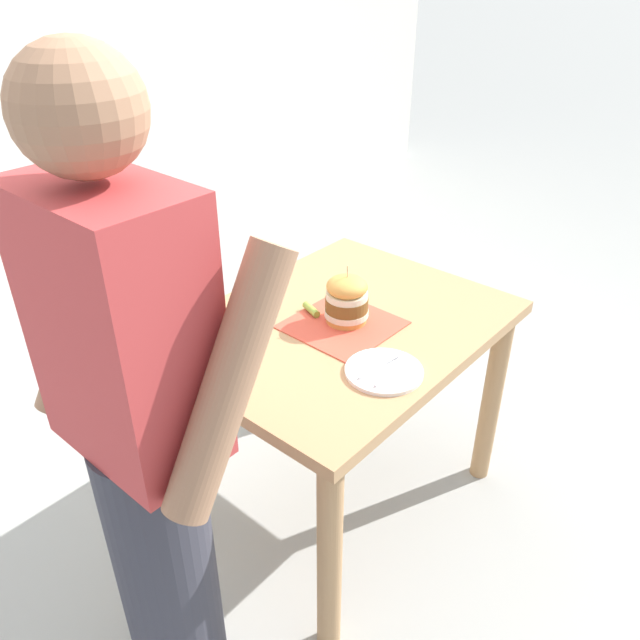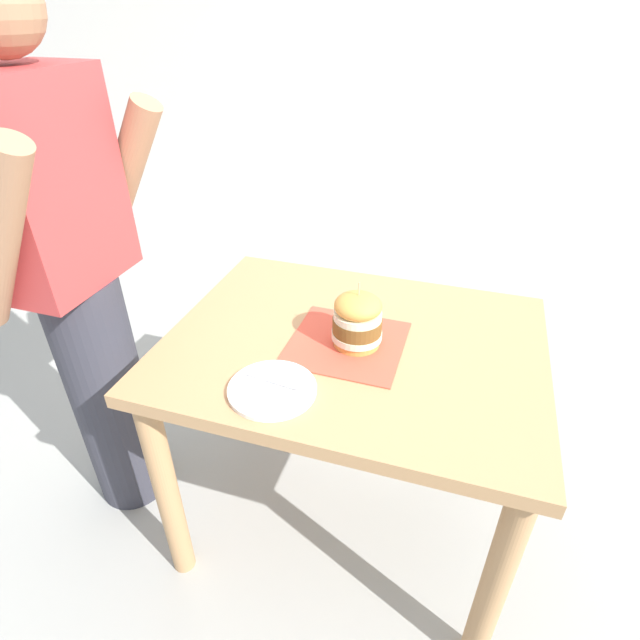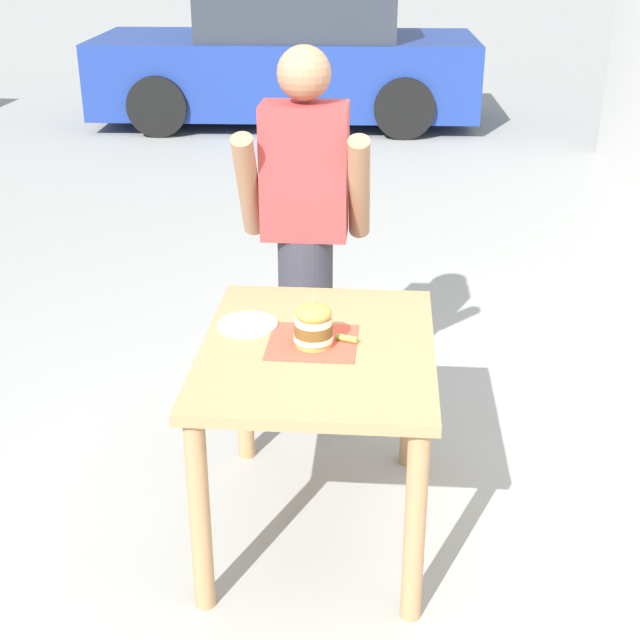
{
  "view_description": "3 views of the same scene",
  "coord_description": "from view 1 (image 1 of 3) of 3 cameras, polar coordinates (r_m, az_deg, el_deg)",
  "views": [
    {
      "loc": [
        -1.06,
        1.33,
        1.8
      ],
      "look_at": [
        0.0,
        0.1,
        0.83
      ],
      "focal_mm": 35.0,
      "sensor_mm": 36.0,
      "label": 1
    },
    {
      "loc": [
        -1.13,
        -0.26,
        1.59
      ],
      "look_at": [
        0.0,
        0.1,
        0.83
      ],
      "focal_mm": 28.0,
      "sensor_mm": 36.0,
      "label": 2
    },
    {
      "loc": [
        0.23,
        -2.8,
        2.15
      ],
      "look_at": [
        0.0,
        0.1,
        0.83
      ],
      "focal_mm": 50.0,
      "sensor_mm": 36.0,
      "label": 3
    }
  ],
  "objects": [
    {
      "name": "ground_plane",
      "position": [
        2.47,
        1.58,
        -15.72
      ],
      "size": [
        80.0,
        80.0,
        0.0
      ],
      "primitive_type": "plane",
      "color": "#9E9E99"
    },
    {
      "name": "side_plate_with_forks",
      "position": [
        1.75,
        5.87,
        -4.67
      ],
      "size": [
        0.22,
        0.22,
        0.02
      ],
      "color": "white",
      "rests_on": "patio_table"
    },
    {
      "name": "pickle_spear",
      "position": [
        2.01,
        -0.81,
        0.97
      ],
      "size": [
        0.08,
        0.05,
        0.02
      ],
      "primitive_type": "cylinder",
      "rotation": [
        0.0,
        1.57,
        2.79
      ],
      "color": "#8EA83D",
      "rests_on": "serving_paper"
    },
    {
      "name": "diner_across_table",
      "position": [
        1.41,
        -15.68,
        -10.87
      ],
      "size": [
        0.55,
        0.35,
        1.69
      ],
      "color": "#33333D",
      "rests_on": "ground"
    },
    {
      "name": "sandwich",
      "position": [
        1.94,
        2.46,
        1.93
      ],
      "size": [
        0.14,
        0.14,
        0.19
      ],
      "color": "gold",
      "rests_on": "serving_paper"
    },
    {
      "name": "patio_table",
      "position": [
        2.05,
        1.83,
        -3.35
      ],
      "size": [
        0.82,
        1.05,
        0.78
      ],
      "color": "tan",
      "rests_on": "ground"
    },
    {
      "name": "serving_paper",
      "position": [
        1.96,
        2.06,
        -0.43
      ],
      "size": [
        0.31,
        0.31,
        0.0
      ],
      "primitive_type": "cube",
      "rotation": [
        0.0,
        0.0,
        -0.01
      ],
      "color": "#D64C38",
      "rests_on": "patio_table"
    }
  ]
}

